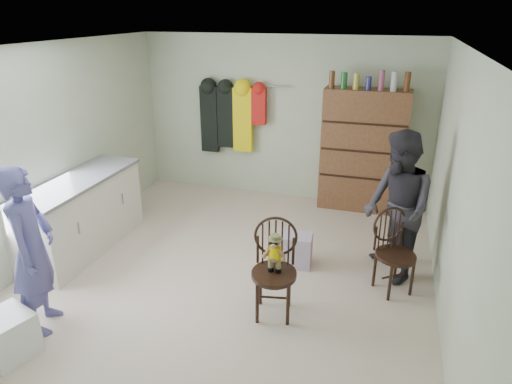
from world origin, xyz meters
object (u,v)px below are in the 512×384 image
(chair_far, at_px, (393,248))
(dresser, at_px, (363,150))
(counter, at_px, (81,214))
(chair_front, at_px, (275,262))

(chair_far, height_order, dresser, dresser)
(counter, height_order, chair_front, chair_front)
(chair_front, height_order, dresser, dresser)
(chair_far, bearing_deg, dresser, 67.30)
(chair_front, xyz_separation_m, chair_far, (1.10, 0.76, -0.08))
(chair_far, distance_m, dresser, 2.21)
(dresser, bearing_deg, chair_front, -101.43)
(chair_far, relative_size, dresser, 0.45)
(chair_front, bearing_deg, chair_far, 24.16)
(counter, relative_size, chair_front, 1.87)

